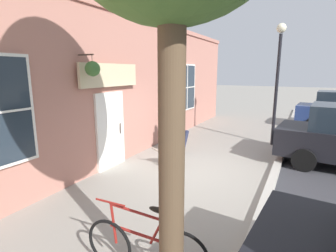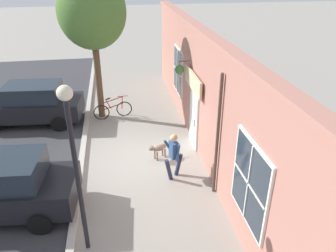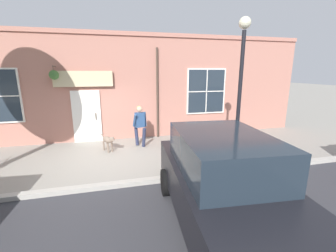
# 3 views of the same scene
# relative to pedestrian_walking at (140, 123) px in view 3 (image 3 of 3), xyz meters

# --- Properties ---
(ground_plane) EXTENTS (90.00, 90.00, 0.00)m
(ground_plane) POSITION_rel_pedestrian_walking_xyz_m (1.04, -1.32, -0.94)
(ground_plane) COLOR gray
(storefront_facade) EXTENTS (0.95, 18.00, 4.35)m
(storefront_facade) POSITION_rel_pedestrian_walking_xyz_m (-1.30, -1.32, 1.25)
(storefront_facade) COLOR #B27566
(storefront_facade) RESTS_ON ground_plane
(pedestrian_walking) EXTENTS (0.67, 0.55, 1.58)m
(pedestrian_walking) POSITION_rel_pedestrian_walking_xyz_m (0.00, 0.00, 0.00)
(pedestrian_walking) COLOR #282D47
(pedestrian_walking) RESTS_ON ground_plane
(dog_on_leash) EXTENTS (0.89, 0.52, 0.64)m
(dog_on_leash) POSITION_rel_pedestrian_walking_xyz_m (0.33, -1.19, -0.51)
(dog_on_leash) COLOR #7F6B5B
(dog_on_leash) RESTS_ON ground_plane
(parked_car_mid_block) EXTENTS (4.43, 2.21, 1.75)m
(parked_car_mid_block) POSITION_rel_pedestrian_walking_xyz_m (5.02, 0.89, -0.06)
(parked_car_mid_block) COLOR black
(parked_car_mid_block) RESTS_ON ground_plane
(street_lamp) EXTENTS (0.32, 0.32, 4.24)m
(street_lamp) POSITION_rel_pedestrian_walking_xyz_m (2.62, 2.54, 1.89)
(street_lamp) COLOR black
(street_lamp) RESTS_ON ground_plane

